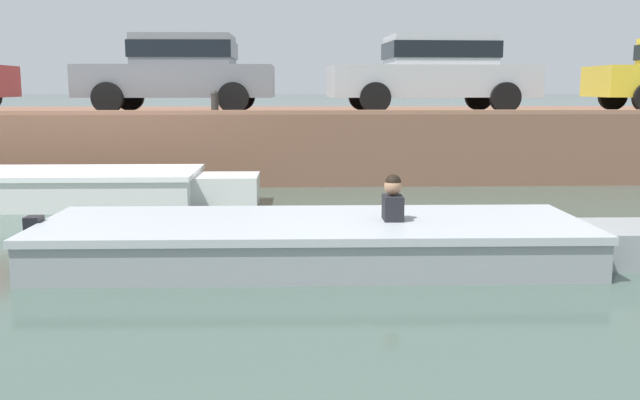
% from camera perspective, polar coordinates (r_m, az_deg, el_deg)
% --- Properties ---
extents(ground_plane, '(400.00, 400.00, 0.00)m').
position_cam_1_polar(ground_plane, '(7.12, 2.96, -6.04)').
color(ground_plane, '#42564C').
extents(far_quay_wall, '(60.00, 6.00, 1.35)m').
position_cam_1_polar(far_quay_wall, '(16.26, -0.01, 4.86)').
color(far_quay_wall, brown).
rests_on(far_quay_wall, ground).
extents(far_wall_coping, '(60.00, 0.24, 0.08)m').
position_cam_1_polar(far_wall_coping, '(13.35, 0.48, 7.04)').
color(far_wall_coping, '#9F6C52').
rests_on(far_wall_coping, far_quay_wall).
extents(boat_moored_west_white, '(6.03, 1.85, 0.55)m').
position_cam_1_polar(boat_moored_west_white, '(12.04, -20.53, 0.92)').
color(boat_moored_west_white, white).
rests_on(boat_moored_west_white, ground).
extents(motorboat_passing, '(6.95, 1.98, 0.94)m').
position_cam_1_polar(motorboat_passing, '(7.57, 1.49, -3.32)').
color(motorboat_passing, '#93999E').
rests_on(motorboat_passing, ground).
extents(car_left_inner_grey, '(3.90, 2.01, 1.54)m').
position_cam_1_polar(car_left_inner_grey, '(14.96, -11.10, 10.17)').
color(car_left_inner_grey, slate).
rests_on(car_left_inner_grey, far_quay_wall).
extents(car_centre_silver, '(4.24, 2.03, 1.54)m').
position_cam_1_polar(car_centre_silver, '(15.08, 9.11, 10.21)').
color(car_centre_silver, '#B7BABC').
rests_on(car_centre_silver, far_quay_wall).
extents(mooring_bollard_mid, '(0.15, 0.15, 0.45)m').
position_cam_1_polar(mooring_bollard_mid, '(13.54, -8.42, 7.81)').
color(mooring_bollard_mid, '#2D2B28').
rests_on(mooring_bollard_mid, far_quay_wall).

